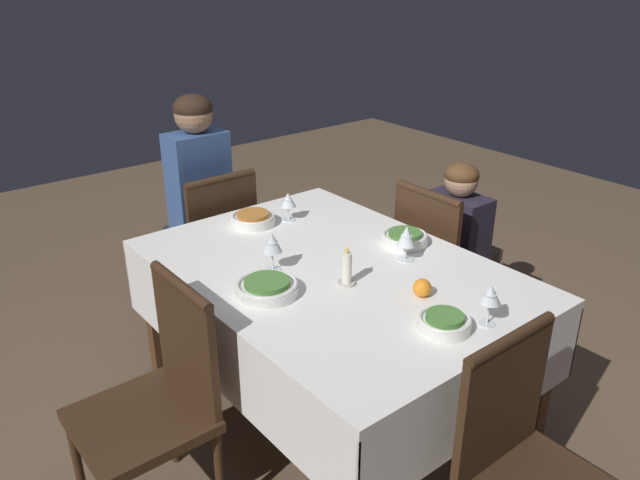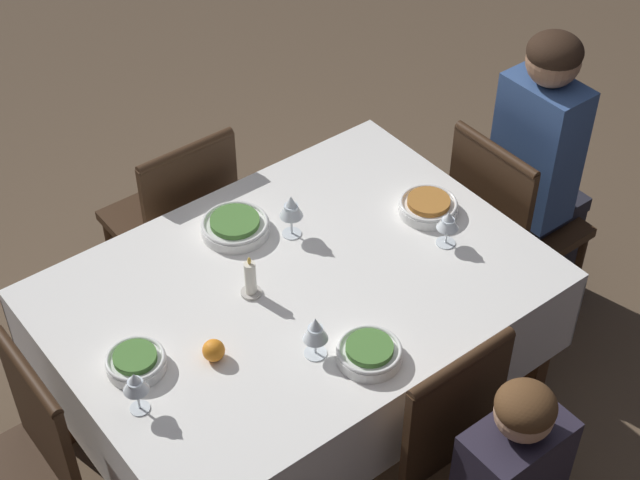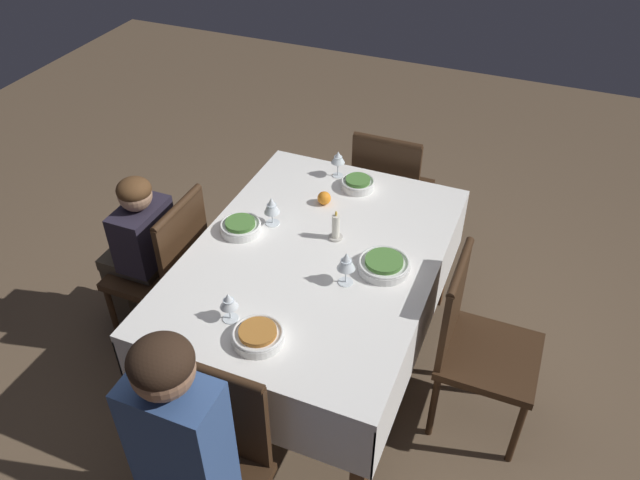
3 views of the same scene
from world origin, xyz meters
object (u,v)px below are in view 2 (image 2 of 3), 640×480
(bowl_north, at_px, (369,352))
(chair_west, at_px, (507,220))
(chair_south, at_px, (178,217))
(wine_glass_west, at_px, (448,221))
(wine_glass_east, at_px, (135,383))
(candle_centerpiece, at_px, (250,281))
(person_adult_denim, at_px, (543,161))
(wine_glass_north, at_px, (315,330))
(wine_glass_south, at_px, (291,207))
(bowl_south, at_px, (235,226))
(bowl_west, at_px, (429,206))
(orange_fruit, at_px, (214,350))
(chair_north, at_px, (479,476))
(dining_table, at_px, (296,302))
(bowl_east, at_px, (135,361))
(chair_east, at_px, (14,477))

(bowl_north, bearing_deg, chair_west, -159.60)
(chair_west, xyz_separation_m, chair_south, (0.97, -0.78, 0.00))
(wine_glass_west, height_order, wine_glass_east, wine_glass_east)
(candle_centerpiece, bearing_deg, wine_glass_west, 162.71)
(person_adult_denim, height_order, wine_glass_north, person_adult_denim)
(wine_glass_south, bearing_deg, bowl_south, -40.84)
(chair_west, distance_m, bowl_west, 0.50)
(wine_glass_west, distance_m, orange_fruit, 0.88)
(chair_north, bearing_deg, wine_glass_south, 87.67)
(person_adult_denim, height_order, wine_glass_south, person_adult_denim)
(wine_glass_west, relative_size, orange_fruit, 2.00)
(person_adult_denim, relative_size, wine_glass_south, 7.73)
(chair_west, xyz_separation_m, chair_north, (0.89, 0.75, 0.00))
(chair_west, bearing_deg, bowl_west, 88.72)
(dining_table, xyz_separation_m, bowl_west, (-0.56, 0.00, 0.12))
(chair_south, bearing_deg, orange_fruit, 66.25)
(bowl_west, xyz_separation_m, bowl_east, (1.14, -0.00, 0.00))
(bowl_east, bearing_deg, person_adult_denim, 179.54)
(chair_east, height_order, wine_glass_west, chair_east)
(chair_west, xyz_separation_m, orange_fruit, (1.36, 0.09, 0.28))
(chair_south, bearing_deg, wine_glass_north, 82.38)
(chair_south, distance_m, person_adult_denim, 1.38)
(chair_west, bearing_deg, bowl_south, 71.70)
(chair_west, height_order, chair_north, same)
(candle_centerpiece, bearing_deg, bowl_east, 5.82)
(bowl_north, distance_m, candle_centerpiece, 0.45)
(chair_north, xyz_separation_m, candle_centerpiece, (0.23, -0.81, 0.31))
(dining_table, height_order, wine_glass_west, wine_glass_west)
(bowl_west, xyz_separation_m, bowl_south, (0.58, -0.32, -0.00))
(orange_fruit, bearing_deg, wine_glass_south, -149.17)
(wine_glass_north, relative_size, bowl_south, 0.65)
(chair_west, relative_size, chair_north, 1.00)
(dining_table, relative_size, candle_centerpiece, 9.89)
(person_adult_denim, bearing_deg, chair_north, 125.82)
(wine_glass_north, distance_m, bowl_south, 0.61)
(chair_south, distance_m, bowl_south, 0.52)
(wine_glass_south, relative_size, bowl_east, 0.92)
(dining_table, distance_m, candle_centerpiece, 0.21)
(wine_glass_south, xyz_separation_m, bowl_east, (0.70, 0.19, -0.09))
(wine_glass_north, bearing_deg, wine_glass_east, -15.08)
(chair_east, distance_m, candle_centerpiece, 0.90)
(chair_east, relative_size, bowl_east, 5.10)
(bowl_west, bearing_deg, candle_centerpiece, -3.95)
(dining_table, height_order, orange_fruit, orange_fruit)
(dining_table, xyz_separation_m, bowl_east, (0.57, -0.00, 0.12))
(bowl_north, height_order, wine_glass_east, wine_glass_east)
(wine_glass_east, bearing_deg, chair_west, -175.64)
(chair_north, height_order, wine_glass_north, chair_north)
(bowl_north, relative_size, orange_fruit, 2.89)
(candle_centerpiece, bearing_deg, bowl_west, 176.05)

